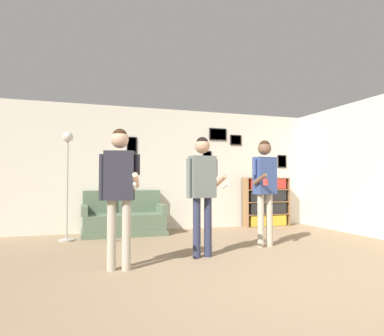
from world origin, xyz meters
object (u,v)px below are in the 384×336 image
object	(u,v)px
bottle_on_floor	(108,236)
drinking_cup	(266,175)
couch	(124,220)
floor_lamp	(67,167)
person_watcher_holding_cup	(265,180)
bookshelf	(266,202)
person_player_foreground_left	(119,182)
person_player_foreground_center	(202,183)

from	to	relation	value
bottle_on_floor	drinking_cup	world-z (taller)	drinking_cup
couch	floor_lamp	bearing A→B (deg)	-158.21
couch	person_watcher_holding_cup	distance (m)	3.01
bookshelf	floor_lamp	bearing A→B (deg)	-172.02
bookshelf	person_watcher_holding_cup	world-z (taller)	person_watcher_holding_cup
bookshelf	drinking_cup	xyz separation A→B (m)	(-0.00, 0.00, 0.64)
person_watcher_holding_cup	couch	bearing A→B (deg)	136.01
bookshelf	floor_lamp	distance (m)	4.57
person_player_foreground_left	person_player_foreground_center	world-z (taller)	person_player_foreground_left
bottle_on_floor	floor_lamp	bearing A→B (deg)	152.34
person_watcher_holding_cup	person_player_foreground_center	bearing A→B (deg)	-161.64
person_player_foreground_center	bottle_on_floor	xyz separation A→B (m)	(-1.19, 1.63, -0.96)
bookshelf	person_player_foreground_center	size ratio (longest dim) A/B	0.67
person_player_foreground_center	person_player_foreground_left	bearing A→B (deg)	-163.80
drinking_cup	couch	bearing A→B (deg)	-176.67
person_player_foreground_center	person_watcher_holding_cup	distance (m)	1.33
drinking_cup	person_watcher_holding_cup	bearing A→B (deg)	-120.64
couch	bookshelf	bearing A→B (deg)	3.32
person_player_foreground_left	bottle_on_floor	bearing A→B (deg)	89.24
drinking_cup	person_player_foreground_center	bearing A→B (deg)	-134.36
floor_lamp	bookshelf	bearing A→B (deg)	7.98
bookshelf	drinking_cup	size ratio (longest dim) A/B	11.09
floor_lamp	person_player_foreground_left	size ratio (longest dim) A/B	1.14
person_watcher_holding_cup	bottle_on_floor	bearing A→B (deg)	153.69
floor_lamp	couch	bearing A→B (deg)	21.79
bookshelf	drinking_cup	bearing A→B (deg)	176.02
couch	person_watcher_holding_cup	world-z (taller)	person_watcher_holding_cup
person_player_foreground_center	bottle_on_floor	size ratio (longest dim) A/B	6.27
couch	person_player_foreground_left	distance (m)	2.92
floor_lamp	person_watcher_holding_cup	distance (m)	3.54
floor_lamp	person_player_foreground_left	distance (m)	2.46
bookshelf	bottle_on_floor	distance (m)	3.91
person_watcher_holding_cup	bottle_on_floor	distance (m)	2.90
couch	bottle_on_floor	distance (m)	0.90
floor_lamp	person_player_foreground_left	world-z (taller)	floor_lamp
couch	floor_lamp	distance (m)	1.56
person_watcher_holding_cup	drinking_cup	size ratio (longest dim) A/B	16.87
couch	bookshelf	xyz separation A→B (m)	(3.39, 0.20, 0.29)
couch	person_watcher_holding_cup	size ratio (longest dim) A/B	0.94
floor_lamp	person_player_foreground_left	bearing A→B (deg)	-73.76
person_player_foreground_center	bottle_on_floor	world-z (taller)	person_player_foreground_center
bottle_on_floor	couch	bearing A→B (deg)	65.72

